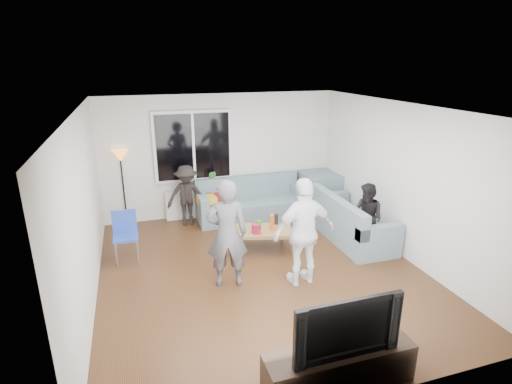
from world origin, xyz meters
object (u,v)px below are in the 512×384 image
object	(u,v)px
coffee_table	(261,240)
side_chair	(126,238)
sofa_back_section	(251,199)
television	(343,323)
player_right	(304,232)
spectator_right	(367,218)
spectator_back	(187,196)
tv_console	(339,368)
floor_lamp	(124,188)
player_left	(227,234)
sofa_right_section	(351,217)

from	to	relation	value
coffee_table	side_chair	distance (m)	2.31
sofa_back_section	coffee_table	size ratio (longest dim) A/B	2.09
coffee_table	television	xyz separation A→B (m)	(-0.20, -3.22, 0.57)
player_right	spectator_right	distance (m)	1.68
sofa_back_section	television	bearing A→B (deg)	-95.94
sofa_back_section	television	world-z (taller)	television
side_chair	spectator_back	xyz separation A→B (m)	(1.21, 1.28, 0.20)
spectator_right	tv_console	xyz separation A→B (m)	(-2.00, -2.69, -0.39)
coffee_table	tv_console	size ratio (longest dim) A/B	0.69
coffee_table	tv_console	world-z (taller)	tv_console
coffee_table	floor_lamp	xyz separation A→B (m)	(-2.28, 1.99, 0.58)
floor_lamp	coffee_table	bearing A→B (deg)	-41.14
player_left	spectator_right	distance (m)	2.66
player_right	coffee_table	bearing A→B (deg)	-82.05
coffee_table	spectator_back	world-z (taller)	spectator_back
spectator_back	player_right	bearing A→B (deg)	-65.67
sofa_back_section	player_right	distance (m)	2.80
sofa_right_section	tv_console	size ratio (longest dim) A/B	1.25
player_left	television	bearing A→B (deg)	116.88
player_right	spectator_back	xyz separation A→B (m)	(-1.34, 2.80, -0.20)
spectator_right	player_right	bearing A→B (deg)	-82.06
sofa_back_section	coffee_table	world-z (taller)	sofa_back_section
side_chair	television	distance (m)	4.10
sofa_back_section	coffee_table	xyz separation A→B (m)	(-0.29, -1.55, -0.22)
player_left	tv_console	bearing A→B (deg)	116.88
player_right	spectator_back	size ratio (longest dim) A/B	1.32
floor_lamp	television	world-z (taller)	floor_lamp
coffee_table	sofa_right_section	bearing A→B (deg)	-1.02
floor_lamp	player_left	size ratio (longest dim) A/B	0.94
player_left	tv_console	distance (m)	2.45
sofa_back_section	tv_console	xyz separation A→B (m)	(-0.50, -4.77, -0.20)
sofa_right_section	sofa_back_section	bearing A→B (deg)	43.54
spectator_right	tv_console	world-z (taller)	spectator_right
tv_console	television	world-z (taller)	television
television	tv_console	bearing A→B (deg)	0.00
tv_console	television	size ratio (longest dim) A/B	1.40
sofa_right_section	spectator_right	world-z (taller)	spectator_right
side_chair	floor_lamp	world-z (taller)	floor_lamp
spectator_back	coffee_table	bearing A→B (deg)	-57.12
coffee_table	television	bearing A→B (deg)	-93.63
sofa_back_section	sofa_right_section	world-z (taller)	same
television	sofa_back_section	bearing A→B (deg)	84.06
coffee_table	floor_lamp	size ratio (longest dim) A/B	0.71
sofa_back_section	television	size ratio (longest dim) A/B	2.01
tv_console	spectator_back	bearing A→B (deg)	100.20
sofa_right_section	spectator_back	xyz separation A→B (m)	(-2.86, 1.61, 0.20)
player_left	television	world-z (taller)	player_left
floor_lamp	player_left	distance (m)	3.27
player_right	tv_console	distance (m)	2.15
floor_lamp	spectator_back	size ratio (longest dim) A/B	1.24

